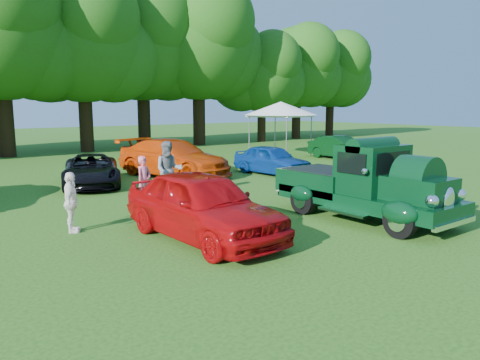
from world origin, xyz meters
TOP-DOWN VIEW (x-y plane):
  - ground at (0.00, 0.00)m, footprint 120.00×120.00m
  - hero_pickup at (1.75, -0.38)m, footprint 2.48×5.32m
  - red_convertible at (-2.89, 0.69)m, footprint 2.04×4.80m
  - back_car_black at (-2.26, 9.50)m, footprint 3.49×4.89m
  - back_car_orange at (1.60, 9.81)m, footprint 3.78×6.04m
  - back_car_blue at (5.38, 7.50)m, footprint 1.82×4.03m
  - back_car_green at (12.71, 9.65)m, footprint 1.47×4.10m
  - spectator_pink at (-2.27, 4.96)m, footprint 0.67×0.57m
  - spectator_grey at (-1.09, 5.48)m, footprint 1.18×1.08m
  - spectator_white at (-5.15, 3.16)m, footprint 0.71×0.96m
  - canopy_tent at (10.91, 12.90)m, footprint 5.32×5.32m
  - tree_line at (-1.67, 23.50)m, footprint 64.41×10.44m

SIDE VIEW (x-z plane):
  - ground at x=0.00m, z-range 0.00..0.00m
  - back_car_black at x=-2.26m, z-range 0.00..1.24m
  - back_car_blue at x=5.38m, z-range 0.00..1.34m
  - back_car_green at x=12.71m, z-range 0.00..1.34m
  - spectator_white at x=-5.15m, z-range 0.00..1.51m
  - spectator_pink at x=-2.27m, z-range 0.00..1.57m
  - red_convertible at x=-2.89m, z-range 0.00..1.62m
  - back_car_orange at x=1.60m, z-range 0.00..1.63m
  - hero_pickup at x=1.75m, z-range -0.14..1.94m
  - spectator_grey at x=-1.09m, z-range 0.00..1.94m
  - canopy_tent at x=10.91m, z-range 1.23..4.58m
  - tree_line at x=-1.67m, z-range 1.12..13.44m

